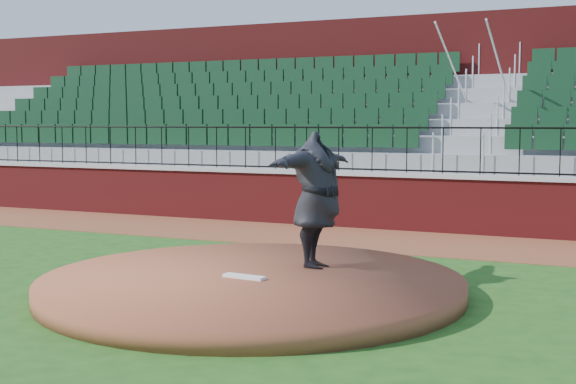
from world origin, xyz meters
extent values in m
plane|color=#1F4F16|center=(0.00, 0.00, 0.00)|extent=(90.00, 90.00, 0.00)
cube|color=brown|center=(0.00, 5.40, 0.01)|extent=(34.00, 3.20, 0.01)
cube|color=maroon|center=(0.00, 7.00, 0.60)|extent=(34.00, 0.35, 1.20)
cube|color=#B7B7B7|center=(0.00, 7.00, 1.25)|extent=(34.00, 0.45, 0.10)
cube|color=maroon|center=(0.00, 12.52, 2.75)|extent=(34.00, 0.50, 5.50)
cylinder|color=brown|center=(0.20, -0.18, 0.12)|extent=(5.99, 5.99, 0.25)
cube|color=white|center=(0.17, -0.36, 0.27)|extent=(0.64, 0.21, 0.04)
imported|color=black|center=(0.79, 0.81, 1.27)|extent=(0.76, 2.53, 2.05)
camera|label=1|loc=(5.15, -9.81, 2.42)|focal=48.38mm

